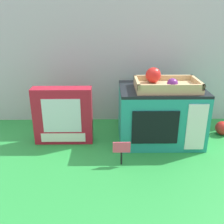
% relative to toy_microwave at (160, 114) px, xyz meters
% --- Properties ---
extents(ground_plane, '(1.70, 1.70, 0.00)m').
position_rel_toy_microwave_xyz_m(ground_plane, '(-0.15, -0.04, -0.13)').
color(ground_plane, green).
rests_on(ground_plane, ground).
extents(display_back_panel, '(1.61, 0.03, 0.69)m').
position_rel_toy_microwave_xyz_m(display_back_panel, '(-0.15, 0.26, 0.21)').
color(display_back_panel, '#B7BABF').
rests_on(display_back_panel, ground).
extents(toy_microwave, '(0.37, 0.27, 0.26)m').
position_rel_toy_microwave_xyz_m(toy_microwave, '(0.00, 0.00, 0.00)').
color(toy_microwave, teal).
rests_on(toy_microwave, ground).
extents(food_groups_crate, '(0.27, 0.17, 0.09)m').
position_rel_toy_microwave_xyz_m(food_groups_crate, '(0.00, -0.02, 0.15)').
color(food_groups_crate, tan).
rests_on(food_groups_crate, toy_microwave).
extents(cookie_set_box, '(0.26, 0.07, 0.26)m').
position_rel_toy_microwave_xyz_m(cookie_set_box, '(-0.45, -0.01, 0.00)').
color(cookie_set_box, '#B2192D').
rests_on(cookie_set_box, ground).
extents(price_sign, '(0.07, 0.01, 0.10)m').
position_rel_toy_microwave_xyz_m(price_sign, '(-0.19, -0.22, -0.06)').
color(price_sign, black).
rests_on(price_sign, ground).
extents(loose_toy_apple, '(0.07, 0.07, 0.07)m').
position_rel_toy_microwave_xyz_m(loose_toy_apple, '(0.32, 0.05, -0.09)').
color(loose_toy_apple, red).
rests_on(loose_toy_apple, ground).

